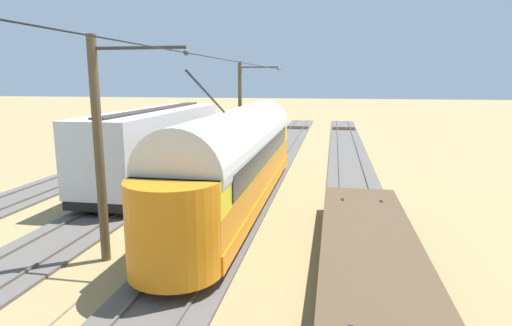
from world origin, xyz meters
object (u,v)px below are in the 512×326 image
boxcar_adjacent (157,143)px  catenary_pole_foreground (241,106)px  flatcar_far_siding (372,250)px  catenary_pole_mid_near (101,147)px  vintage_streetcar (239,155)px

boxcar_adjacent → catenary_pole_foreground: size_ratio=1.94×
boxcar_adjacent → flatcar_far_siding: (-10.39, 9.87, -1.30)m
catenary_pole_mid_near → flatcar_far_siding: bearing=-179.2°
vintage_streetcar → catenary_pole_mid_near: catenary_pole_mid_near is taller
vintage_streetcar → catenary_pole_mid_near: (2.71, 6.53, 1.30)m
boxcar_adjacent → catenary_pole_mid_near: catenary_pole_mid_near is taller
boxcar_adjacent → catenary_pole_mid_near: (-2.49, 9.98, 1.40)m
flatcar_far_siding → catenary_pole_foreground: bearing=-68.1°
catenary_pole_foreground → catenary_pole_mid_near: (0.00, 19.79, 0.00)m
vintage_streetcar → catenary_pole_foreground: bearing=-78.5°
flatcar_far_siding → catenary_pole_mid_near: size_ratio=1.88×
vintage_streetcar → catenary_pole_mid_near: bearing=67.5°
boxcar_adjacent → catenary_pole_mid_near: bearing=104.0°
boxcar_adjacent → catenary_pole_foreground: 10.22m
catenary_pole_mid_near → boxcar_adjacent: bearing=-76.0°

